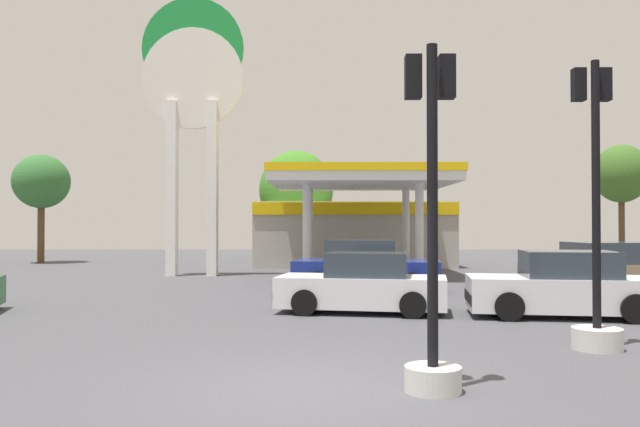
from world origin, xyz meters
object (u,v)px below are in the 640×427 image
(car_1, at_px, (603,272))
(tree_1, at_px, (296,190))
(car_3, at_px, (563,287))
(tree_2, at_px, (621,174))
(car_4, at_px, (363,285))
(station_pole_sign, at_px, (193,99))
(traffic_signal_1, at_px, (596,265))
(traffic_signal_2, at_px, (432,269))
(tree_0, at_px, (41,182))
(car_2, at_px, (366,268))

(car_1, height_order, tree_1, tree_1)
(car_1, bearing_deg, tree_1, 118.55)
(car_3, height_order, tree_2, tree_2)
(car_4, bearing_deg, tree_2, 52.15)
(car_4, bearing_deg, station_pole_sign, 120.82)
(car_3, xyz_separation_m, traffic_signal_1, (-0.86, -3.78, 0.75))
(traffic_signal_2, height_order, tree_0, tree_0)
(car_2, xyz_separation_m, car_4, (-0.39, -4.75, -0.09))
(car_2, xyz_separation_m, tree_2, (15.47, 15.66, 4.21))
(tree_0, height_order, tree_1, tree_1)
(tree_0, xyz_separation_m, tree_2, (32.43, 1.05, 0.50))
(car_2, relative_size, tree_2, 0.73)
(station_pole_sign, height_order, traffic_signal_1, station_pole_sign)
(traffic_signal_2, xyz_separation_m, tree_2, (15.40, 27.63, 3.40))
(car_4, distance_m, traffic_signal_2, 7.30)
(station_pole_sign, bearing_deg, traffic_signal_1, -56.38)
(car_1, relative_size, traffic_signal_1, 0.95)
(traffic_signal_2, bearing_deg, car_2, 90.32)
(tree_0, bearing_deg, car_2, -40.72)
(car_2, xyz_separation_m, tree_1, (-3.00, 17.17, 3.41))
(station_pole_sign, xyz_separation_m, traffic_signal_1, (10.14, -15.25, -5.90))
(car_1, height_order, traffic_signal_1, traffic_signal_1)
(tree_0, bearing_deg, tree_1, 10.42)
(traffic_signal_1, bearing_deg, tree_2, 64.03)
(car_1, xyz_separation_m, car_2, (-6.99, 1.19, 0.02))
(car_1, bearing_deg, car_4, -154.27)
(car_1, height_order, car_3, car_1)
(station_pole_sign, height_order, car_4, station_pole_sign)
(traffic_signal_2, relative_size, tree_0, 0.75)
(car_2, bearing_deg, traffic_signal_1, -70.15)
(traffic_signal_1, distance_m, tree_1, 27.30)
(tree_1, bearing_deg, tree_0, -169.58)
(car_2, xyz_separation_m, tree_0, (-16.97, 14.60, 3.71))
(traffic_signal_2, xyz_separation_m, tree_0, (-17.04, 26.58, 2.89))
(car_3, distance_m, tree_2, 24.31)
(car_2, relative_size, tree_1, 0.74)
(traffic_signal_1, bearing_deg, car_3, 77.16)
(car_1, distance_m, tree_0, 28.94)
(traffic_signal_2, bearing_deg, car_4, 93.62)
(tree_2, bearing_deg, tree_1, 175.30)
(car_1, distance_m, tree_1, 21.18)
(station_pole_sign, height_order, tree_1, station_pole_sign)
(car_4, distance_m, tree_1, 22.35)
(car_4, height_order, tree_2, tree_2)
(car_4, distance_m, tree_0, 25.76)
(station_pole_sign, bearing_deg, tree_0, 139.78)
(station_pole_sign, height_order, car_3, station_pole_sign)
(tree_1, bearing_deg, traffic_signal_2, -84.00)
(car_4, height_order, traffic_signal_2, traffic_signal_2)
(traffic_signal_1, relative_size, tree_0, 0.83)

